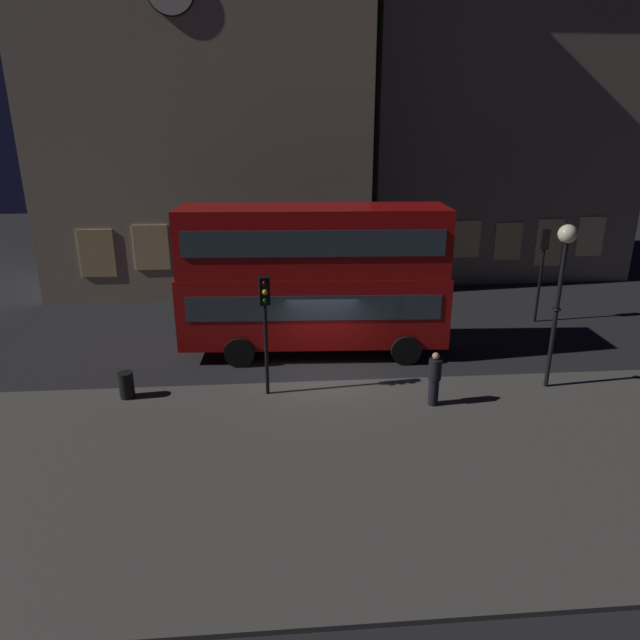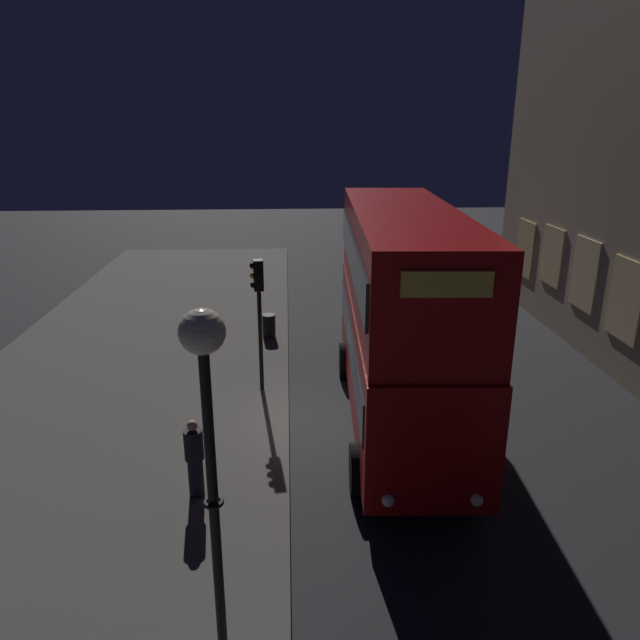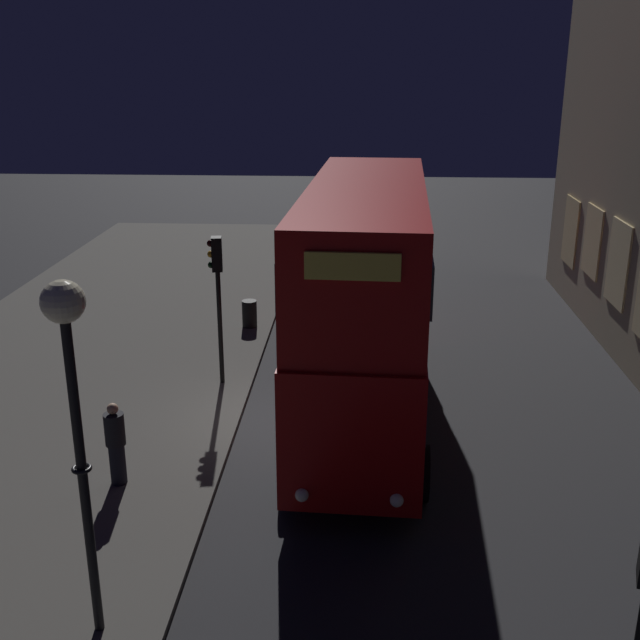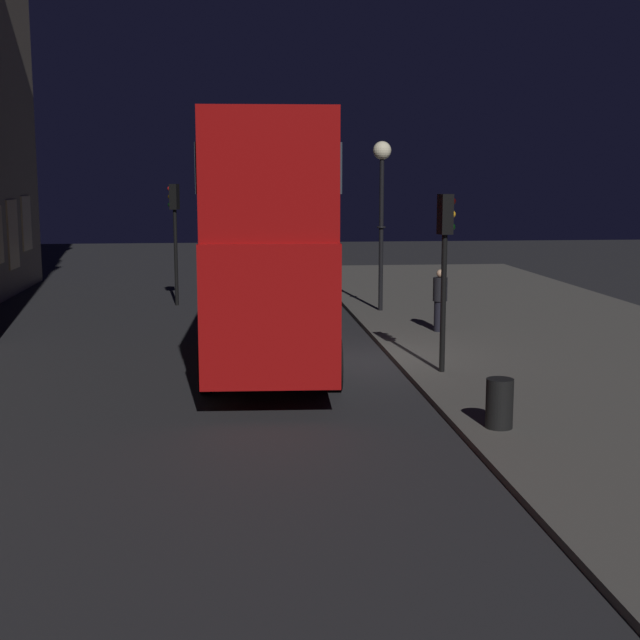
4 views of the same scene
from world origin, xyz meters
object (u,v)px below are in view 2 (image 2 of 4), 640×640
traffic_light_near_kerb (258,298)px  pedestrian (195,457)px  street_lamp (207,401)px  litter_bin (269,326)px  double_decker_bus (402,308)px

traffic_light_near_kerb → pedestrian: size_ratio=2.24×
street_lamp → litter_bin: size_ratio=6.31×
double_decker_bus → litter_bin: 7.52m
traffic_light_near_kerb → litter_bin: (-4.40, 0.11, -2.34)m
traffic_light_near_kerb → street_lamp: street_lamp is taller
double_decker_bus → traffic_light_near_kerb: double_decker_bus is taller
traffic_light_near_kerb → pedestrian: traffic_light_near_kerb is taller
litter_bin → traffic_light_near_kerb: bearing=-1.4°
litter_bin → double_decker_bus: bearing=30.1°
pedestrian → double_decker_bus: bearing=97.4°
pedestrian → litter_bin: 9.55m
double_decker_bus → pedestrian: bearing=-52.5°
street_lamp → litter_bin: bearing=178.7°
pedestrian → traffic_light_near_kerb: bearing=139.9°
traffic_light_near_kerb → litter_bin: traffic_light_near_kerb is taller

